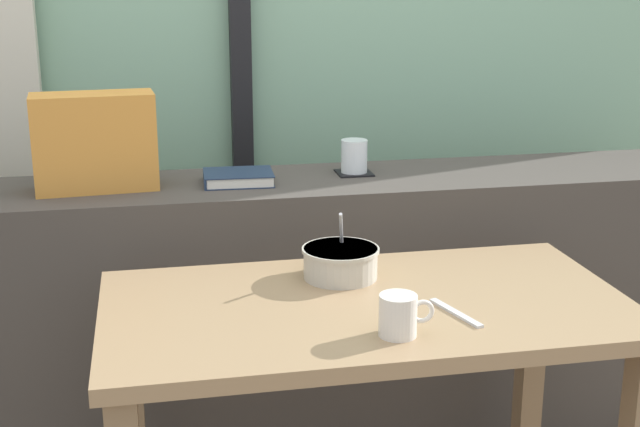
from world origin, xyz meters
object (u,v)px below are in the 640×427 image
object	(u,v)px
breakfast_table	(366,348)
coaster_square	(354,173)
closed_book	(238,178)
throw_pillow	(95,142)
soup_bowl	(340,262)
fork_utensil	(456,313)
juice_glass	(354,157)
ceramic_mug	(399,315)

from	to	relation	value
breakfast_table	coaster_square	size ratio (longest dim) A/B	11.50
breakfast_table	closed_book	world-z (taller)	closed_book
closed_book	throw_pillow	distance (m)	0.40
soup_bowl	fork_utensil	xyz separation A→B (m)	(0.19, -0.27, -0.03)
juice_glass	ceramic_mug	size ratio (longest dim) A/B	0.84
soup_bowl	ceramic_mug	bearing A→B (deg)	-83.37
closed_book	throw_pillow	world-z (taller)	throw_pillow
juice_glass	breakfast_table	bearing A→B (deg)	-101.22
juice_glass	soup_bowl	world-z (taller)	juice_glass
fork_utensil	soup_bowl	bearing A→B (deg)	108.86
juice_glass	throw_pillow	size ratio (longest dim) A/B	0.30
soup_bowl	fork_utensil	world-z (taller)	soup_bowl
closed_book	ceramic_mug	xyz separation A→B (m)	(0.23, -0.82, -0.10)
soup_bowl	ceramic_mug	xyz separation A→B (m)	(0.04, -0.35, 0.01)
coaster_square	fork_utensil	distance (m)	0.80
throw_pillow	ceramic_mug	world-z (taller)	throw_pillow
throw_pillow	fork_utensil	size ratio (longest dim) A/B	1.88
juice_glass	soup_bowl	bearing A→B (deg)	-106.93
throw_pillow	soup_bowl	size ratio (longest dim) A/B	1.76
throw_pillow	soup_bowl	world-z (taller)	throw_pillow
breakfast_table	juice_glass	distance (m)	0.75
juice_glass	fork_utensil	world-z (taller)	juice_glass
closed_book	juice_glass	bearing A→B (deg)	7.82
coaster_square	juice_glass	xyz separation A→B (m)	(0.00, 0.00, 0.05)
fork_utensil	closed_book	bearing A→B (deg)	100.51
coaster_square	fork_utensil	world-z (taller)	coaster_square
ceramic_mug	juice_glass	bearing A→B (deg)	82.29
breakfast_table	juice_glass	bearing A→B (deg)	78.78
breakfast_table	fork_utensil	bearing A→B (deg)	-33.39
throw_pillow	ceramic_mug	bearing A→B (deg)	-53.88
breakfast_table	fork_utensil	world-z (taller)	fork_utensil
coaster_square	breakfast_table	bearing A→B (deg)	-101.22
breakfast_table	coaster_square	bearing A→B (deg)	78.78
closed_book	throw_pillow	size ratio (longest dim) A/B	0.62
breakfast_table	ceramic_mug	bearing A→B (deg)	-84.91
breakfast_table	closed_book	xyz separation A→B (m)	(-0.21, 0.63, 0.25)
breakfast_table	coaster_square	distance (m)	0.73
coaster_square	juice_glass	bearing A→B (deg)	0.00
soup_bowl	breakfast_table	bearing A→B (deg)	-81.53
coaster_square	throw_pillow	bearing A→B (deg)	-176.92
breakfast_table	juice_glass	xyz separation A→B (m)	(0.13, 0.68, 0.28)
juice_glass	throw_pillow	xyz separation A→B (m)	(-0.72, -0.04, 0.08)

